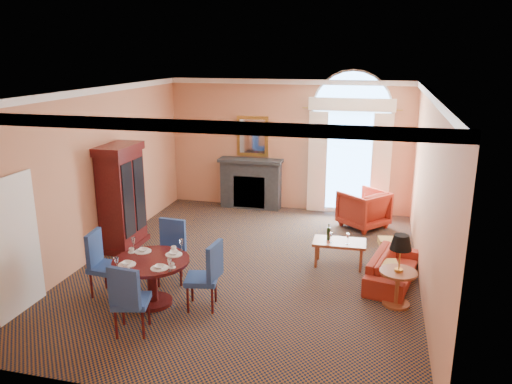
% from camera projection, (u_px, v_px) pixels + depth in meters
% --- Properties ---
extents(ground, '(7.50, 7.50, 0.00)m').
position_uv_depth(ground, '(249.00, 267.00, 9.21)').
color(ground, black).
rests_on(ground, ground).
extents(room_envelope, '(6.04, 7.52, 3.45)m').
position_uv_depth(room_envelope, '(257.00, 126.00, 9.16)').
color(room_envelope, tan).
rests_on(room_envelope, ground).
extents(armoire, '(0.60, 1.07, 2.10)m').
position_uv_depth(armoire, '(122.00, 199.00, 9.91)').
color(armoire, '#3C0D0D').
rests_on(armoire, ground).
extents(dining_table, '(1.19, 1.19, 0.95)m').
position_uv_depth(dining_table, '(152.00, 271.00, 7.72)').
color(dining_table, '#3C0D0D').
rests_on(dining_table, ground).
extents(dining_chair_north, '(0.61, 0.61, 1.07)m').
position_uv_depth(dining_chair_north, '(171.00, 246.00, 8.55)').
color(dining_chair_north, navy).
rests_on(dining_chair_north, ground).
extents(dining_chair_south, '(0.57, 0.57, 1.07)m').
position_uv_depth(dining_chair_south, '(128.00, 296.00, 6.82)').
color(dining_chair_south, navy).
rests_on(dining_chair_south, ground).
extents(dining_chair_east, '(0.56, 0.56, 1.07)m').
position_uv_depth(dining_chair_east, '(208.00, 272.00, 7.58)').
color(dining_chair_east, navy).
rests_on(dining_chair_east, ground).
extents(dining_chair_west, '(0.54, 0.52, 1.07)m').
position_uv_depth(dining_chair_west, '(101.00, 259.00, 8.02)').
color(dining_chair_west, navy).
rests_on(dining_chair_west, ground).
extents(sofa, '(1.00, 1.77, 0.49)m').
position_uv_depth(sofa, '(393.00, 268.00, 8.56)').
color(sofa, '#A22D1D').
rests_on(sofa, ground).
extents(armchair, '(1.29, 1.28, 0.84)m').
position_uv_depth(armchair, '(363.00, 209.00, 11.21)').
color(armchair, '#A22D1D').
rests_on(armchair, ground).
extents(coffee_table, '(0.97, 0.56, 0.80)m').
position_uv_depth(coffee_table, '(339.00, 243.00, 9.15)').
color(coffee_table, '#9A4F2E').
rests_on(coffee_table, ground).
extents(side_table, '(0.58, 0.58, 1.15)m').
position_uv_depth(side_table, '(399.00, 262.00, 7.63)').
color(side_table, '#9A4F2E').
rests_on(side_table, ground).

